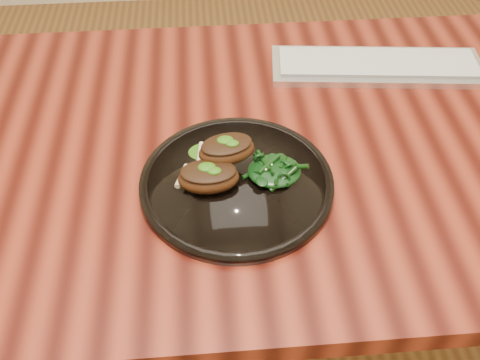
% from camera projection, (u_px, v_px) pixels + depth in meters
% --- Properties ---
extents(desk, '(1.60, 0.80, 0.75)m').
position_uv_depth(desk, '(275.00, 171.00, 1.02)').
color(desk, '#340B06').
rests_on(desk, ground).
extents(plate, '(0.32, 0.32, 0.02)m').
position_uv_depth(plate, '(237.00, 183.00, 0.87)').
color(plate, black).
rests_on(plate, desk).
extents(lamb_chop_front, '(0.10, 0.07, 0.04)m').
position_uv_depth(lamb_chop_front, '(208.00, 177.00, 0.84)').
color(lamb_chop_front, '#3A1D0B').
rests_on(lamb_chop_front, plate).
extents(lamb_chop_back, '(0.10, 0.08, 0.04)m').
position_uv_depth(lamb_chop_back, '(226.00, 149.00, 0.86)').
color(lamb_chop_back, '#3A1D0B').
rests_on(lamb_chop_back, plate).
extents(herb_smear, '(0.08, 0.05, 0.00)m').
position_uv_depth(herb_smear, '(210.00, 151.00, 0.91)').
color(herb_smear, '#1B4D08').
rests_on(herb_smear, plate).
extents(greens_heap, '(0.09, 0.08, 0.03)m').
position_uv_depth(greens_heap, '(274.00, 168.00, 0.86)').
color(greens_heap, black).
rests_on(greens_heap, plate).
extents(keyboard, '(0.44, 0.17, 0.02)m').
position_uv_depth(keyboard, '(377.00, 66.00, 1.10)').
color(keyboard, silver).
rests_on(keyboard, desk).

